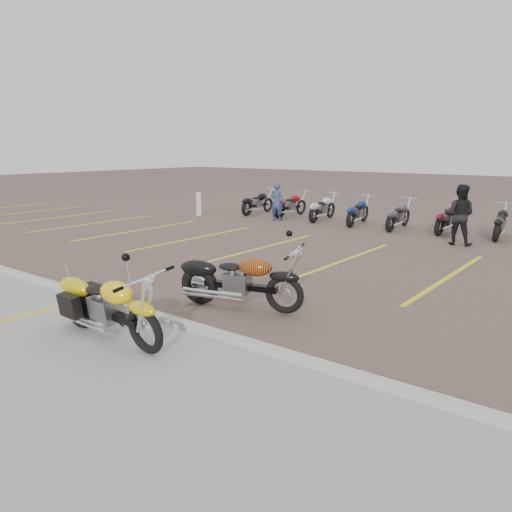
{
  "coord_description": "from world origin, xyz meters",
  "views": [
    {
      "loc": [
        5.96,
        -7.36,
        2.87
      ],
      "look_at": [
        -0.04,
        0.37,
        0.75
      ],
      "focal_mm": 35.0,
      "sensor_mm": 36.0,
      "label": 1
    }
  ],
  "objects_px": {
    "flame_cruiser": "(238,282)",
    "person_b": "(459,215)",
    "yellow_cruiser": "(109,308)",
    "bollard": "(199,204)",
    "person_a": "(277,202)"
  },
  "relations": [
    {
      "from": "person_a",
      "to": "person_b",
      "type": "bearing_deg",
      "value": 158.13
    },
    {
      "from": "person_a",
      "to": "flame_cruiser",
      "type": "bearing_deg",
      "value": 106.7
    },
    {
      "from": "flame_cruiser",
      "to": "person_b",
      "type": "height_order",
      "value": "person_b"
    },
    {
      "from": "yellow_cruiser",
      "to": "person_a",
      "type": "distance_m",
      "value": 13.19
    },
    {
      "from": "flame_cruiser",
      "to": "bollard",
      "type": "xyz_separation_m",
      "value": [
        -9.56,
        8.82,
        0.01
      ]
    },
    {
      "from": "person_b",
      "to": "yellow_cruiser",
      "type": "bearing_deg",
      "value": 76.12
    },
    {
      "from": "flame_cruiser",
      "to": "person_b",
      "type": "xyz_separation_m",
      "value": [
        1.32,
        8.82,
        0.42
      ]
    },
    {
      "from": "yellow_cruiser",
      "to": "bollard",
      "type": "distance_m",
      "value": 14.33
    },
    {
      "from": "flame_cruiser",
      "to": "person_a",
      "type": "height_order",
      "value": "person_a"
    },
    {
      "from": "person_a",
      "to": "yellow_cruiser",
      "type": "bearing_deg",
      "value": 99.13
    },
    {
      "from": "person_a",
      "to": "bollard",
      "type": "relative_size",
      "value": 1.53
    },
    {
      "from": "yellow_cruiser",
      "to": "bollard",
      "type": "height_order",
      "value": "bollard"
    },
    {
      "from": "person_a",
      "to": "bollard",
      "type": "height_order",
      "value": "person_a"
    },
    {
      "from": "person_a",
      "to": "bollard",
      "type": "xyz_separation_m",
      "value": [
        -3.54,
        -0.86,
        -0.26
      ]
    },
    {
      "from": "yellow_cruiser",
      "to": "flame_cruiser",
      "type": "distance_m",
      "value": 2.42
    }
  ]
}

